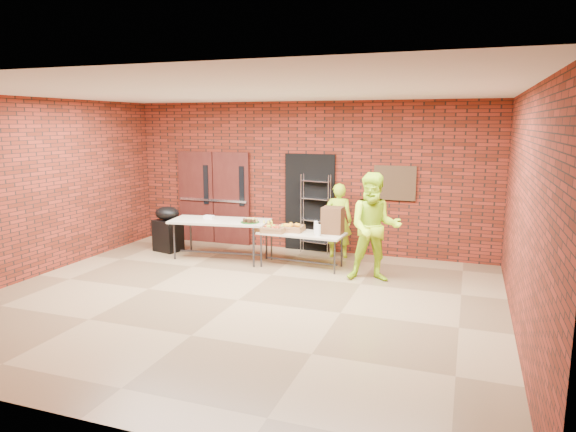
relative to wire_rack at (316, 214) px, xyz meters
The scene contains 19 objects.
room 3.42m from the wire_rack, 94.77° to the right, with size 8.08×7.08×3.28m.
double_doors 2.49m from the wire_rack, behind, with size 1.78×0.12×2.10m.
dark_doorway 0.31m from the wire_rack, 141.69° to the left, with size 1.10×0.06×2.10m, color black.
bronze_plaque 1.78m from the wire_rack, ahead, with size 0.85×0.04×0.70m, color #3C2B18.
wire_rack is the anchor object (origin of this frame).
table_left 2.04m from the wire_rack, 144.80° to the right, with size 2.07×1.07×0.81m.
table_right 1.19m from the wire_rack, 86.59° to the right, with size 1.68×0.78×0.67m.
basket_bananas 1.39m from the wire_rack, 117.11° to the right, with size 0.41×0.32×0.13m.
basket_oranges 1.13m from the wire_rack, 98.21° to the right, with size 0.47×0.36×0.15m.
basket_apples 1.38m from the wire_rack, 108.86° to the right, with size 0.45×0.35×0.14m.
muffin_tray 1.57m from the wire_rack, 128.65° to the right, with size 0.37×0.37×0.09m.
napkin_box 2.25m from the wire_rack, 150.12° to the right, with size 0.20×0.13×0.07m, color white.
coffee_dispenser 1.21m from the wire_rack, 57.80° to the right, with size 0.38×0.34×0.51m, color #58331E.
cup_stack_front 1.40m from the wire_rack, 72.20° to the right, with size 0.07×0.07×0.22m, color white.
cup_stack_mid 1.44m from the wire_rack, 71.18° to the right, with size 0.07×0.07×0.22m, color white.
cup_stack_back 1.22m from the wire_rack, 73.02° to the right, with size 0.08×0.08×0.24m, color white.
covered_grill 3.21m from the wire_rack, 162.86° to the right, with size 0.63×0.56×0.98m.
volunteer_woman 0.60m from the wire_rack, 21.58° to the right, with size 0.56×0.37×1.54m, color #B0E419.
volunteer_man 2.20m from the wire_rack, 45.82° to the right, with size 0.93×0.72×1.91m, color #B0E419.
Camera 1 is at (3.32, -6.99, 2.75)m, focal length 32.00 mm.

